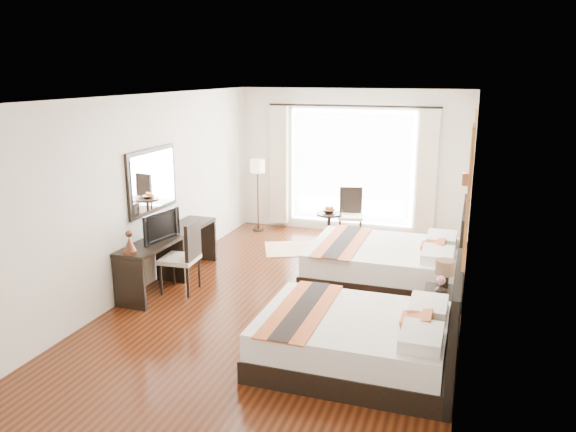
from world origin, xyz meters
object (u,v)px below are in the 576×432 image
(table_lamp, at_px, (445,270))
(console_desk, at_px, (170,258))
(vase, at_px, (440,291))
(side_table, at_px, (329,227))
(television, at_px, (158,226))
(bed_near, at_px, (362,339))
(desk_chair, at_px, (182,270))
(floor_lamp, at_px, (258,171))
(nightstand, at_px, (442,311))
(window_chair, at_px, (350,224))
(bed_far, at_px, (390,263))
(fruit_bowl, at_px, (329,211))

(table_lamp, distance_m, console_desk, 4.04)
(vase, height_order, side_table, vase)
(vase, bearing_deg, table_lamp, 81.97)
(television, bearing_deg, bed_near, -101.13)
(desk_chair, xyz_separation_m, floor_lamp, (-0.13, 3.36, 0.89))
(nightstand, distance_m, console_desk, 4.04)
(nightstand, height_order, window_chair, window_chair)
(bed_far, distance_m, floor_lamp, 3.72)
(console_desk, relative_size, television, 2.98)
(bed_far, bearing_deg, console_desk, -163.11)
(desk_chair, height_order, floor_lamp, floor_lamp)
(window_chair, bearing_deg, floor_lamp, -103.23)
(window_chair, bearing_deg, console_desk, -46.94)
(bed_near, height_order, window_chair, bed_near)
(nightstand, distance_m, floor_lamp, 5.25)
(console_desk, bearing_deg, table_lamp, -4.49)
(vase, distance_m, television, 3.99)
(bed_near, height_order, fruit_bowl, bed_near)
(bed_near, bearing_deg, floor_lamp, 123.15)
(fruit_bowl, bearing_deg, desk_chair, -113.87)
(console_desk, bearing_deg, floor_lamp, 85.85)
(console_desk, bearing_deg, window_chair, 55.08)
(console_desk, distance_m, television, 0.67)
(nightstand, distance_m, desk_chair, 3.66)
(table_lamp, relative_size, vase, 3.16)
(television, relative_size, desk_chair, 0.70)
(console_desk, bearing_deg, nightstand, -6.39)
(fruit_bowl, bearing_deg, bed_far, -52.69)
(bed_near, xyz_separation_m, table_lamp, (0.77, 1.24, 0.45))
(nightstand, bearing_deg, table_lamp, 89.17)
(fruit_bowl, bearing_deg, television, -118.61)
(bed_far, relative_size, table_lamp, 5.96)
(floor_lamp, relative_size, fruit_bowl, 5.96)
(television, bearing_deg, nightstand, -81.94)
(floor_lamp, bearing_deg, nightstand, -42.81)
(television, bearing_deg, side_table, -19.10)
(table_lamp, relative_size, side_table, 0.70)
(bed_far, xyz_separation_m, table_lamp, (0.85, -1.28, 0.43))
(bed_far, xyz_separation_m, television, (-3.14, -1.28, 0.64))
(table_lamp, relative_size, window_chair, 0.39)
(nightstand, xyz_separation_m, fruit_bowl, (-2.27, 3.28, 0.31))
(television, bearing_deg, vase, -83.41)
(vase, height_order, desk_chair, desk_chair)
(bed_near, distance_m, window_chair, 4.72)
(vase, bearing_deg, television, 176.67)
(television, distance_m, side_table, 3.64)
(vase, xyz_separation_m, window_chair, (-1.87, 3.57, -0.26))
(vase, xyz_separation_m, floor_lamp, (-3.76, 3.61, 0.65))
(vase, height_order, television, television)
(window_chair, bearing_deg, bed_far, 15.12)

